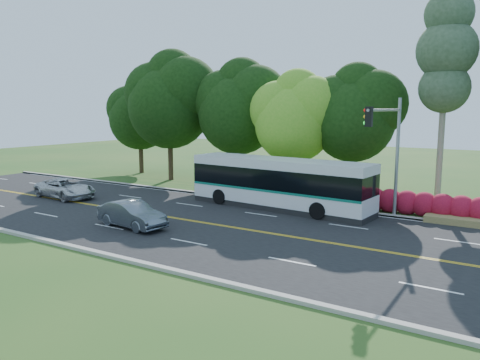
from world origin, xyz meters
The scene contains 12 objects.
ground centered at (0.00, 0.00, 0.00)m, with size 120.00×120.00×0.00m, color #214F1A.
road centered at (0.00, 0.00, 0.01)m, with size 60.00×14.00×0.02m, color black.
curb_north centered at (0.00, 7.15, 0.07)m, with size 60.00×0.30×0.15m, color #A8A298.
curb_south centered at (0.00, -7.15, 0.07)m, with size 60.00×0.30×0.15m, color #A8A298.
grass_verge centered at (0.00, 9.00, 0.05)m, with size 60.00×4.00×0.10m, color #214F1A.
lane_markings centered at (-0.09, 0.00, 0.02)m, with size 57.60×13.82×0.00m.
tree_row centered at (-5.15, 12.13, 6.73)m, with size 44.70×9.10×13.84m.
bougainvillea_hedge centered at (7.18, 8.15, 0.72)m, with size 9.50×2.25×1.50m.
traffic_signal centered at (6.49, 5.40, 4.67)m, with size 0.42×6.10×7.00m.
transit_bus centered at (-0.41, 5.66, 1.61)m, with size 12.41×3.62×3.20m.
sedan centered at (-4.88, -2.88, 0.73)m, with size 1.50×4.31×1.42m, color slate.
suv centered at (-15.09, 0.69, 0.71)m, with size 2.30×4.99×1.39m, color #BBBCC0.
Camera 1 is at (13.23, -20.63, 6.37)m, focal length 35.00 mm.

